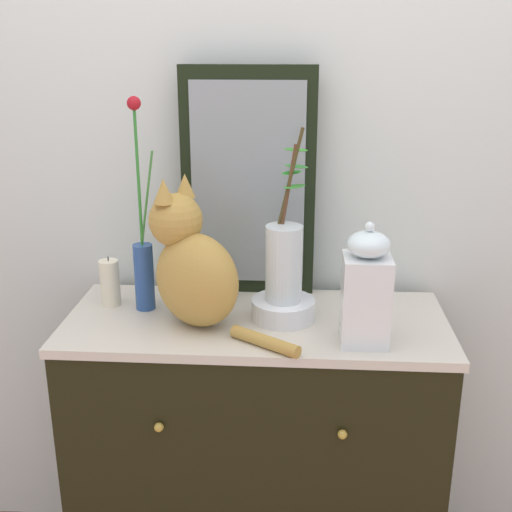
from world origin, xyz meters
TOP-DOWN VIEW (x-y plane):
  - wall_back at (0.00, 0.30)m, footprint 4.40×0.08m
  - sideboard at (0.00, -0.00)m, footprint 1.04×0.47m
  - mirror_leaning at (-0.04, 0.20)m, footprint 0.38×0.03m
  - cat_sitting at (-0.16, -0.04)m, footprint 0.43×0.33m
  - vase_slim_green at (-0.32, 0.05)m, footprint 0.07×0.05m
  - bowl_porcelain at (0.07, 0.01)m, footprint 0.17×0.17m
  - vase_glass_clear at (0.07, 0.01)m, footprint 0.12×0.18m
  - jar_lidded_porcelain at (0.28, -0.12)m, footprint 0.12×0.12m
  - candle_pillar at (-0.42, 0.07)m, footprint 0.06×0.06m

SIDE VIEW (x-z plane):
  - sideboard at x=0.00m, z-range 0.00..0.91m
  - bowl_porcelain at x=0.07m, z-range 0.91..0.97m
  - candle_pillar at x=-0.42m, z-range 0.91..1.05m
  - jar_lidded_porcelain at x=0.28m, z-range 0.90..1.21m
  - vase_slim_green at x=-0.32m, z-range 0.76..1.35m
  - cat_sitting at x=-0.16m, z-range 0.88..1.27m
  - vase_glass_clear at x=0.07m, z-range 0.85..1.31m
  - mirror_leaning at x=-0.04m, z-range 0.91..1.57m
  - wall_back at x=0.00m, z-range 0.00..2.60m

